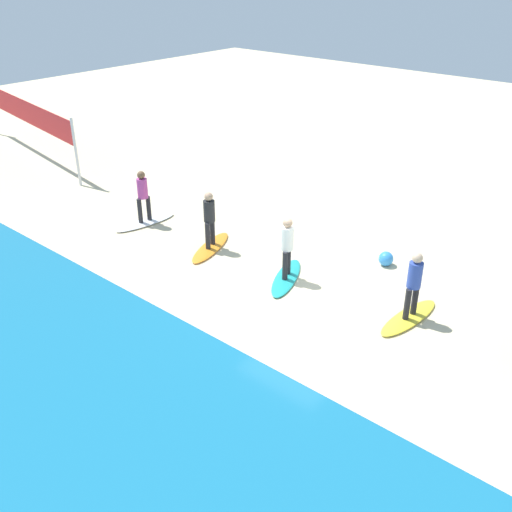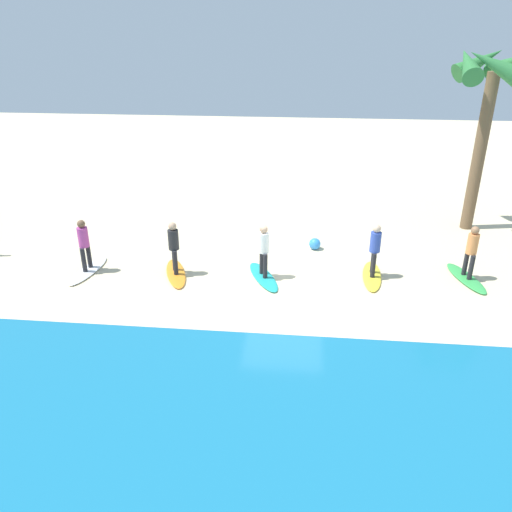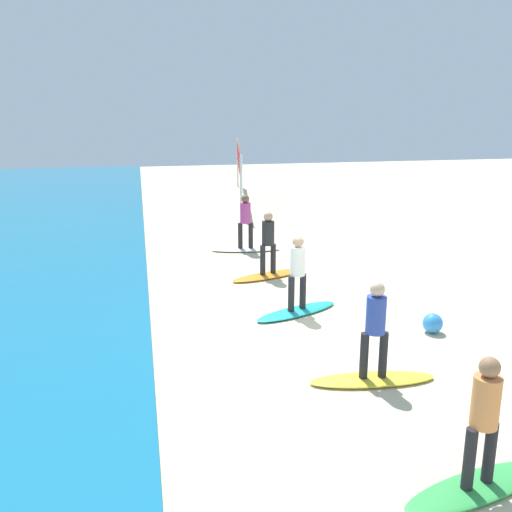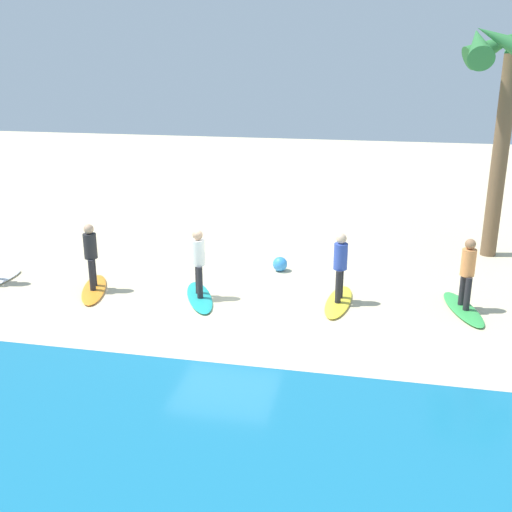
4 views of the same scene
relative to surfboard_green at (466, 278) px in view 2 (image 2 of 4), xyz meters
name	(u,v)px [view 2 (image 2 of 4)]	position (x,y,z in m)	size (l,w,h in m)	color
ground_plane	(285,281)	(5.50, 0.68, -0.04)	(60.00, 60.00, 0.00)	beige
surfboard_green	(466,278)	(0.00, 0.00, 0.00)	(2.10, 0.56, 0.09)	green
surfer_green	(472,248)	(0.00, 0.00, 0.99)	(0.32, 0.45, 1.64)	#232328
surfboard_yellow	(372,276)	(2.85, 0.15, 0.00)	(2.10, 0.56, 0.09)	yellow
surfer_yellow	(375,246)	(2.85, 0.15, 0.99)	(0.32, 0.46, 1.64)	#232328
surfboard_teal	(263,277)	(6.17, 0.54, 0.00)	(2.10, 0.56, 0.09)	teal
surfer_teal	(264,247)	(6.17, 0.54, 0.99)	(0.32, 0.43, 1.64)	#232328
surfboard_orange	(176,273)	(8.90, 0.58, 0.00)	(2.10, 0.56, 0.09)	orange
surfer_orange	(174,244)	(8.90, 0.58, 0.99)	(0.32, 0.44, 1.64)	#232328
surfboard_white	(88,270)	(11.69, 0.66, 0.00)	(2.10, 0.56, 0.09)	white
surfer_white	(84,241)	(11.69, 0.66, 0.99)	(0.32, 0.46, 1.64)	#232328
palm_tree	(492,83)	(-1.19, -4.48, 5.24)	(2.88, 3.03, 6.60)	brown
beach_ball	(315,244)	(4.59, -1.83, 0.16)	(0.40, 0.40, 0.40)	#338CE5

